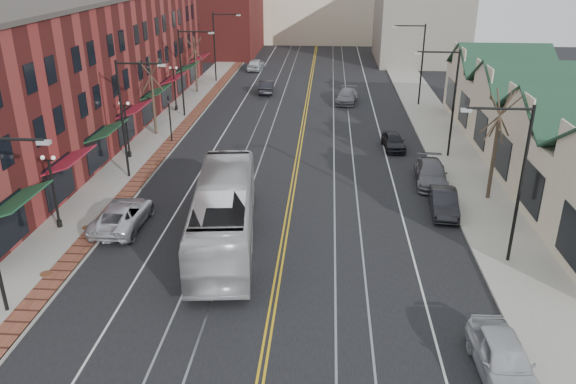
# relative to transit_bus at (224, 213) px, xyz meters

# --- Properties ---
(ground) EXTENTS (160.00, 160.00, 0.00)m
(ground) POSITION_rel_transit_bus_xyz_m (3.15, -7.10, -1.76)
(ground) COLOR black
(ground) RESTS_ON ground
(sidewalk_left) EXTENTS (4.00, 120.00, 0.15)m
(sidewalk_left) POSITION_rel_transit_bus_xyz_m (-8.85, 12.90, -1.68)
(sidewalk_left) COLOR gray
(sidewalk_left) RESTS_ON ground
(sidewalk_right) EXTENTS (4.00, 120.00, 0.15)m
(sidewalk_right) POSITION_rel_transit_bus_xyz_m (15.15, 12.90, -1.68)
(sidewalk_right) COLOR gray
(sidewalk_right) RESTS_ON ground
(building_left) EXTENTS (10.00, 50.00, 11.00)m
(building_left) POSITION_rel_transit_bus_xyz_m (-15.85, 19.90, 3.74)
(building_left) COLOR maroon
(building_left) RESTS_ON ground
(building_right) EXTENTS (8.00, 36.00, 4.60)m
(building_right) POSITION_rel_transit_bus_xyz_m (21.15, 12.90, 0.54)
(building_right) COLOR beige
(building_right) RESTS_ON ground
(backdrop_left) EXTENTS (14.00, 18.00, 14.00)m
(backdrop_left) POSITION_rel_transit_bus_xyz_m (-12.85, 62.90, 5.24)
(backdrop_left) COLOR maroon
(backdrop_left) RESTS_ON ground
(backdrop_mid) EXTENTS (22.00, 14.00, 9.00)m
(backdrop_mid) POSITION_rel_transit_bus_xyz_m (3.15, 77.90, 2.74)
(backdrop_mid) COLOR beige
(backdrop_mid) RESTS_ON ground
(backdrop_right) EXTENTS (12.00, 16.00, 11.00)m
(backdrop_right) POSITION_rel_transit_bus_xyz_m (18.15, 57.90, 3.74)
(backdrop_right) COLOR slate
(backdrop_right) RESTS_ON ground
(streetlight_l_1) EXTENTS (3.33, 0.25, 8.00)m
(streetlight_l_1) POSITION_rel_transit_bus_xyz_m (-7.90, 8.90, 3.27)
(streetlight_l_1) COLOR black
(streetlight_l_1) RESTS_ON sidewalk_left
(streetlight_l_2) EXTENTS (3.33, 0.25, 8.00)m
(streetlight_l_2) POSITION_rel_transit_bus_xyz_m (-7.90, 24.90, 3.27)
(streetlight_l_2) COLOR black
(streetlight_l_2) RESTS_ON sidewalk_left
(streetlight_l_3) EXTENTS (3.33, 0.25, 8.00)m
(streetlight_l_3) POSITION_rel_transit_bus_xyz_m (-7.90, 40.90, 3.27)
(streetlight_l_3) COLOR black
(streetlight_l_3) RESTS_ON sidewalk_left
(streetlight_r_0) EXTENTS (3.33, 0.25, 8.00)m
(streetlight_r_0) POSITION_rel_transit_bus_xyz_m (14.19, -1.10, 3.27)
(streetlight_r_0) COLOR black
(streetlight_r_0) RESTS_ON sidewalk_right
(streetlight_r_1) EXTENTS (3.33, 0.25, 8.00)m
(streetlight_r_1) POSITION_rel_transit_bus_xyz_m (14.19, 14.90, 3.27)
(streetlight_r_1) COLOR black
(streetlight_r_1) RESTS_ON sidewalk_right
(streetlight_r_2) EXTENTS (3.33, 0.25, 8.00)m
(streetlight_r_2) POSITION_rel_transit_bus_xyz_m (14.19, 30.90, 3.27)
(streetlight_r_2) COLOR black
(streetlight_r_2) RESTS_ON sidewalk_right
(lamppost_l_1) EXTENTS (0.84, 0.28, 4.27)m
(lamppost_l_1) POSITION_rel_transit_bus_xyz_m (-9.65, 0.90, 0.45)
(lamppost_l_1) COLOR black
(lamppost_l_1) RESTS_ON sidewalk_left
(lamppost_l_2) EXTENTS (0.84, 0.28, 4.27)m
(lamppost_l_2) POSITION_rel_transit_bus_xyz_m (-9.65, 12.90, 0.45)
(lamppost_l_2) COLOR black
(lamppost_l_2) RESTS_ON sidewalk_left
(lamppost_l_3) EXTENTS (0.84, 0.28, 4.27)m
(lamppost_l_3) POSITION_rel_transit_bus_xyz_m (-9.65, 26.90, 0.45)
(lamppost_l_3) COLOR black
(lamppost_l_3) RESTS_ON sidewalk_left
(tree_left_near) EXTENTS (1.78, 1.37, 6.48)m
(tree_left_near) POSITION_rel_transit_bus_xyz_m (-9.35, 18.90, 1.76)
(tree_left_near) COLOR #382B21
(tree_left_near) RESTS_ON sidewalk_left
(tree_left_far) EXTENTS (1.66, 1.28, 6.02)m
(tree_left_far) POSITION_rel_transit_bus_xyz_m (-9.35, 34.90, 1.52)
(tree_left_far) COLOR #382B21
(tree_left_far) RESTS_ON sidewalk_left
(tree_right_mid) EXTENTS (1.90, 1.46, 6.93)m
(tree_right_mid) POSITION_rel_transit_bus_xyz_m (15.65, 6.90, 1.99)
(tree_right_mid) COLOR #382B21
(tree_right_mid) RESTS_ON sidewalk_right
(manhole_mid) EXTENTS (0.60, 0.60, 0.02)m
(manhole_mid) POSITION_rel_transit_bus_xyz_m (-8.05, -4.10, -1.60)
(manhole_mid) COLOR #592D19
(manhole_mid) RESTS_ON sidewalk_left
(manhole_far) EXTENTS (0.60, 0.60, 0.02)m
(manhole_far) POSITION_rel_transit_bus_xyz_m (-8.05, 0.90, -1.60)
(manhole_far) COLOR #592D19
(manhole_far) RESTS_ON sidewalk_left
(traffic_signal) EXTENTS (0.18, 0.15, 3.80)m
(traffic_signal) POSITION_rel_transit_bus_xyz_m (-7.45, 16.90, 0.59)
(traffic_signal) COLOR black
(traffic_signal) RESTS_ON sidewalk_left
(transit_bus) EXTENTS (4.35, 12.87, 3.51)m
(transit_bus) POSITION_rel_transit_bus_xyz_m (0.00, 0.00, 0.00)
(transit_bus) COLOR silver
(transit_bus) RESTS_ON ground
(parked_suv) EXTENTS (2.50, 5.37, 1.49)m
(parked_suv) POSITION_rel_transit_bus_xyz_m (-6.15, 1.46, -1.01)
(parked_suv) COLOR silver
(parked_suv) RESTS_ON ground
(parked_car_a) EXTENTS (2.02, 4.71, 1.59)m
(parked_car_a) POSITION_rel_transit_bus_xyz_m (12.00, -9.65, -0.96)
(parked_car_a) COLOR silver
(parked_car_a) RESTS_ON ground
(parked_car_b) EXTENTS (1.79, 4.32, 1.39)m
(parked_car_b) POSITION_rel_transit_bus_xyz_m (12.45, 4.65, -1.06)
(parked_car_b) COLOR black
(parked_car_b) RESTS_ON ground
(parked_car_c) EXTENTS (2.42, 5.14, 1.45)m
(parked_car_c) POSITION_rel_transit_bus_xyz_m (12.45, 9.42, -1.03)
(parked_car_c) COLOR slate
(parked_car_c) RESTS_ON ground
(parked_car_d) EXTENTS (1.84, 4.03, 1.34)m
(parked_car_d) POSITION_rel_transit_bus_xyz_m (10.65, 16.68, -1.09)
(parked_car_d) COLOR black
(parked_car_d) RESTS_ON ground
(distant_car_left) EXTENTS (1.73, 4.38, 1.42)m
(distant_car_left) POSITION_rel_transit_bus_xyz_m (-1.59, 35.44, -1.05)
(distant_car_left) COLOR black
(distant_car_left) RESTS_ON ground
(distant_car_right) EXTENTS (2.60, 5.08, 1.41)m
(distant_car_right) POSITION_rel_transit_bus_xyz_m (7.30, 31.67, -1.05)
(distant_car_right) COLOR slate
(distant_car_right) RESTS_ON ground
(distant_car_far) EXTENTS (2.17, 4.72, 1.57)m
(distant_car_far) POSITION_rel_transit_bus_xyz_m (-4.44, 48.73, -0.97)
(distant_car_far) COLOR silver
(distant_car_far) RESTS_ON ground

